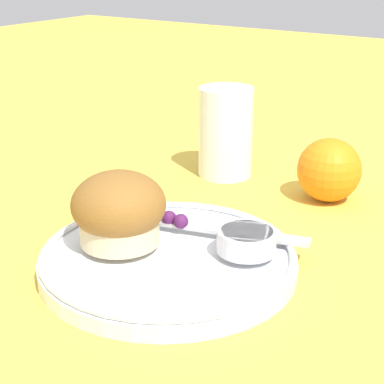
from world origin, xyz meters
TOP-DOWN VIEW (x-y plane):
  - ground_plane at (0.00, 0.00)m, footprint 3.00×3.00m
  - plate at (-0.02, -0.01)m, footprint 0.23×0.23m
  - muffin at (-0.06, -0.03)m, footprint 0.08×0.08m
  - cream_ramekin at (0.04, 0.02)m, footprint 0.05×0.05m
  - berry_pair at (-0.04, 0.03)m, footprint 0.03×0.01m
  - butter_knife at (-0.01, 0.04)m, footprint 0.18×0.06m
  - orange_fruit at (0.04, 0.22)m, footprint 0.07×0.07m
  - juice_glass at (-0.10, 0.22)m, footprint 0.07×0.07m

SIDE VIEW (x-z plane):
  - ground_plane at x=0.00m, z-range 0.00..0.00m
  - plate at x=-0.02m, z-range 0.00..0.02m
  - butter_knife at x=-0.01m, z-range 0.02..0.02m
  - berry_pair at x=-0.04m, z-range 0.02..0.03m
  - cream_ramekin at x=0.04m, z-range 0.02..0.04m
  - orange_fruit at x=0.04m, z-range 0.00..0.07m
  - muffin at x=-0.06m, z-range 0.02..0.08m
  - juice_glass at x=-0.10m, z-range 0.00..0.11m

